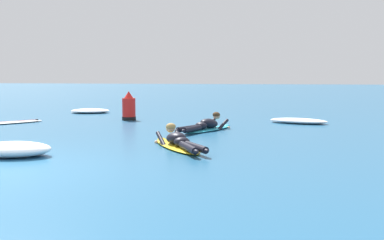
{
  "coord_description": "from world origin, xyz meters",
  "views": [
    {
      "loc": [
        4.5,
        -6.78,
        1.56
      ],
      "look_at": [
        2.31,
        4.98,
        0.4
      ],
      "focal_mm": 44.07,
      "sensor_mm": 36.0,
      "label": 1
    }
  ],
  "objects_px": {
    "surfer_near": "(178,142)",
    "channel_marker_buoy": "(129,109)",
    "drifting_surfboard": "(9,123)",
    "surfer_far": "(206,126)"
  },
  "relations": [
    {
      "from": "surfer_far",
      "to": "channel_marker_buoy",
      "type": "bearing_deg",
      "value": 140.3
    },
    {
      "from": "surfer_near",
      "to": "channel_marker_buoy",
      "type": "bearing_deg",
      "value": 117.4
    },
    {
      "from": "surfer_far",
      "to": "drifting_surfboard",
      "type": "height_order",
      "value": "surfer_far"
    },
    {
      "from": "surfer_near",
      "to": "surfer_far",
      "type": "xyz_separation_m",
      "value": [
        0.1,
        3.2,
        0.01
      ]
    },
    {
      "from": "surfer_near",
      "to": "channel_marker_buoy",
      "type": "xyz_separation_m",
      "value": [
        -2.99,
        5.76,
        0.26
      ]
    },
    {
      "from": "surfer_near",
      "to": "surfer_far",
      "type": "relative_size",
      "value": 0.98
    },
    {
      "from": "drifting_surfboard",
      "to": "channel_marker_buoy",
      "type": "bearing_deg",
      "value": 28.24
    },
    {
      "from": "surfer_far",
      "to": "drifting_surfboard",
      "type": "bearing_deg",
      "value": 173.53
    },
    {
      "from": "surfer_near",
      "to": "surfer_far",
      "type": "bearing_deg",
      "value": 88.19
    },
    {
      "from": "channel_marker_buoy",
      "to": "surfer_near",
      "type": "bearing_deg",
      "value": -62.6
    }
  ]
}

